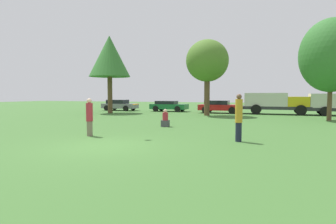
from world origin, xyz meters
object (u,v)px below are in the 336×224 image
object	(u,v)px
tree_2	(331,55)
tree_0	(109,57)
parked_car_grey	(119,105)
person_catcher	(239,117)
bystander_sitting	(165,119)
delivery_truck_yellow	(274,102)
person_thrower	(89,117)
parked_car_green	(169,106)
parked_car_red	(219,106)
frisbee	(136,104)
tree_1	(207,61)

from	to	relation	value
tree_2	tree_0	bearing A→B (deg)	173.97
tree_2	parked_car_grey	xyz separation A→B (m)	(-21.03, 6.60, -4.07)
person_catcher	bystander_sitting	distance (m)	6.07
delivery_truck_yellow	tree_0	bearing A→B (deg)	-164.90
person_catcher	delivery_truck_yellow	bearing A→B (deg)	-102.33
person_thrower	tree_2	size ratio (longest dim) A/B	0.23
parked_car_grey	parked_car_green	distance (m)	6.23
bystander_sitting	tree_0	distance (m)	14.50
tree_0	delivery_truck_yellow	world-z (taller)	tree_0
bystander_sitting	parked_car_green	size ratio (longest dim) A/B	0.25
parked_car_red	frisbee	bearing A→B (deg)	-91.44
tree_0	delivery_truck_yellow	xyz separation A→B (m)	(16.04, 3.82, -4.64)
person_thrower	tree_1	size ratio (longest dim) A/B	0.25
tree_2	parked_car_red	size ratio (longest dim) A/B	1.69
person_thrower	parked_car_red	distance (m)	18.27
tree_0	tree_2	distance (m)	19.73
person_catcher	tree_2	world-z (taller)	tree_2
parked_car_grey	bystander_sitting	bearing A→B (deg)	-50.55
person_thrower	tree_2	xyz separation A→B (m)	(12.19, 12.12, 3.87)
bystander_sitting	tree_1	size ratio (longest dim) A/B	0.15
tree_2	bystander_sitting	bearing A→B (deg)	-143.48
tree_1	delivery_truck_yellow	size ratio (longest dim) A/B	1.08
tree_1	parked_car_red	distance (m)	5.72
person_catcher	parked_car_green	xyz separation A→B (m)	(-9.24, 18.26, -0.34)
frisbee	bystander_sitting	xyz separation A→B (m)	(-0.26, 4.56, -1.06)
frisbee	bystander_sitting	size ratio (longest dim) A/B	0.27
person_thrower	delivery_truck_yellow	bearing A→B (deg)	58.67
person_catcher	tree_1	distance (m)	14.60
tree_1	parked_car_grey	bearing A→B (deg)	158.51
delivery_truck_yellow	person_catcher	bearing A→B (deg)	-94.90
person_thrower	parked_car_red	size ratio (longest dim) A/B	0.39
tree_1	tree_2	world-z (taller)	tree_2
tree_0	parked_car_grey	xyz separation A→B (m)	(-1.44, 4.53, -5.13)
parked_car_green	parked_car_grey	bearing A→B (deg)	-176.42
frisbee	delivery_truck_yellow	xyz separation A→B (m)	(6.31, 17.95, -0.31)
bystander_sitting	parked_car_grey	size ratio (longest dim) A/B	0.25
bystander_sitting	tree_2	bearing A→B (deg)	36.52
frisbee	tree_2	world-z (taller)	tree_2
parked_car_green	tree_2	bearing A→B (deg)	-22.96
parked_car_grey	parked_car_red	bearing A→B (deg)	-1.84
person_catcher	bystander_sitting	xyz separation A→B (m)	(-4.56, 3.96, -0.57)
person_catcher	parked_car_red	size ratio (longest dim) A/B	0.44
bystander_sitting	parked_car_grey	bearing A→B (deg)	127.74
frisbee	parked_car_green	world-z (taller)	frisbee
person_thrower	frisbee	xyz separation A→B (m)	(2.32, 0.07, 0.60)
tree_2	tree_1	bearing A→B (deg)	167.83
tree_0	tree_1	distance (m)	10.17
tree_0	delivery_truck_yellow	distance (m)	17.13
parked_car_red	parked_car_green	bearing A→B (deg)	172.54
person_thrower	tree_0	xyz separation A→B (m)	(-7.41, 14.19, 4.93)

